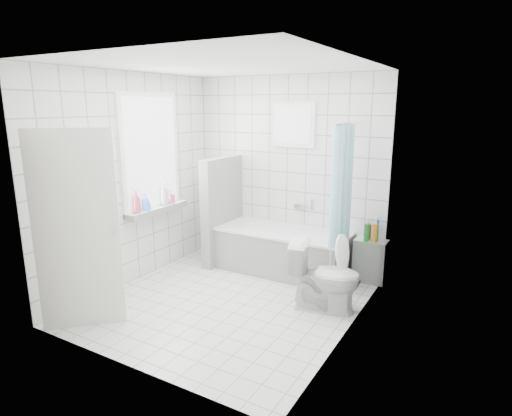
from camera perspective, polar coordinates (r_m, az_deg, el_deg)
The scene contains 19 objects.
ground at distance 5.07m, azimuth -3.65°, elevation -12.21°, with size 3.00×3.00×0.00m, color white.
ceiling at distance 4.59m, azimuth -4.16°, elevation 18.49°, with size 3.00×3.00×0.00m, color white.
wall_back at distance 5.95m, azimuth 4.16°, elevation 4.79°, with size 2.80×0.02×2.60m, color white.
wall_front at distance 3.54m, azimuth -17.43°, elevation -1.85°, with size 2.80×0.02×2.60m, color white.
wall_left at distance 5.55m, azimuth -16.06°, elevation 3.66°, with size 0.02×3.00×2.60m, color white.
wall_right at distance 4.07m, azimuth 12.78°, elevation 0.39°, with size 0.02×3.00×2.60m, color white.
window_left at distance 5.69m, azimuth -13.77°, elevation 7.08°, with size 0.01×0.90×1.40m, color white.
window_back at distance 5.80m, azimuth 4.98°, elevation 11.01°, with size 0.50×0.01×0.50m, color white.
window_sill at distance 5.78m, azimuth -13.03°, elevation -0.23°, with size 0.18×1.02×0.08m, color white.
door at distance 4.52m, azimuth -22.77°, elevation -2.95°, with size 0.04×0.80×2.00m, color silver.
bathtub at distance 5.80m, azimuth 3.58°, elevation -5.71°, with size 1.75×0.77×0.58m.
partition_wall at distance 6.09m, azimuth -4.52°, elevation -0.30°, with size 0.15×0.85×1.50m, color white.
tiled_ledge at distance 5.67m, azimuth 14.98°, elevation -6.79°, with size 0.40×0.24×0.55m, color white.
toilet at distance 4.77m, azimuth 9.18°, elevation -8.98°, with size 0.43×0.76×0.77m, color white.
curtain_rod at distance 5.15m, azimuth 12.04°, elevation 11.01°, with size 0.02×0.02×0.80m, color silver.
shower_curtain at distance 5.15m, azimuth 11.10°, elevation 0.93°, with size 0.14×0.48×1.78m, color #4BBFDC, non-canonical shape.
tub_faucet at distance 5.90m, azimuth 5.97°, elevation 0.22°, with size 0.18×0.06×0.06m, color silver.
sill_bottles at distance 5.69m, azimuth -13.47°, elevation 1.37°, with size 0.17×0.74×0.32m.
ledge_bottles at distance 5.52m, azimuth 15.19°, elevation -3.07°, with size 0.16×0.17×0.27m.
Camera 1 is at (2.54, -3.80, 2.20)m, focal length 30.00 mm.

